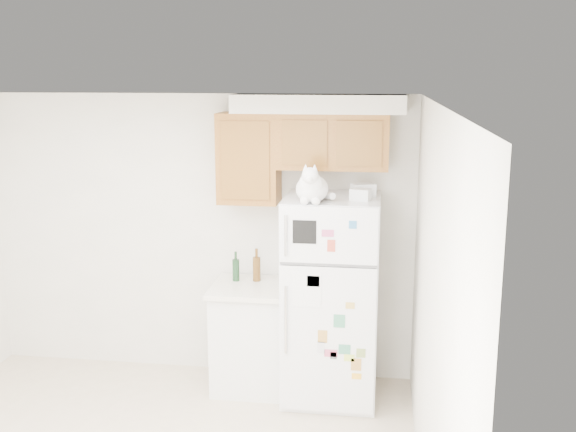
% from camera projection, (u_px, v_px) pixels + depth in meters
% --- Properties ---
extents(room_shell, '(3.84, 4.04, 2.52)m').
position_uv_depth(room_shell, '(141.00, 236.00, 4.18)').
color(room_shell, silver).
rests_on(room_shell, ground_plane).
extents(refrigerator, '(0.76, 0.78, 1.70)m').
position_uv_depth(refrigerator, '(331.00, 299.00, 5.52)').
color(refrigerator, white).
rests_on(refrigerator, ground_plane).
extents(base_counter, '(0.64, 0.64, 0.92)m').
position_uv_depth(base_counter, '(251.00, 336.00, 5.77)').
color(base_counter, white).
rests_on(base_counter, ground_plane).
extents(cat, '(0.31, 0.45, 0.32)m').
position_uv_depth(cat, '(312.00, 187.00, 5.11)').
color(cat, white).
rests_on(cat, refrigerator).
extents(storage_box_back, '(0.21, 0.18, 0.10)m').
position_uv_depth(storage_box_back, '(363.00, 190.00, 5.40)').
color(storage_box_back, white).
rests_on(storage_box_back, refrigerator).
extents(storage_box_front, '(0.17, 0.15, 0.09)m').
position_uv_depth(storage_box_front, '(361.00, 195.00, 5.22)').
color(storage_box_front, white).
rests_on(storage_box_front, refrigerator).
extents(bottle_green, '(0.06, 0.06, 0.26)m').
position_uv_depth(bottle_green, '(236.00, 266.00, 5.76)').
color(bottle_green, '#19381E').
rests_on(bottle_green, base_counter).
extents(bottle_amber, '(0.07, 0.07, 0.29)m').
position_uv_depth(bottle_amber, '(257.00, 265.00, 5.75)').
color(bottle_amber, '#593814').
rests_on(bottle_amber, base_counter).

